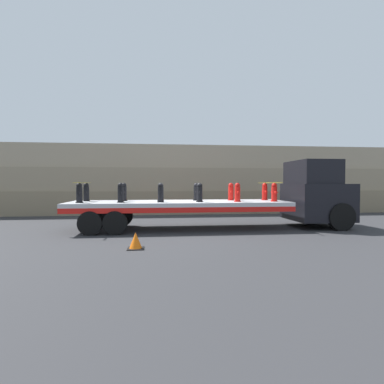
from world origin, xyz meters
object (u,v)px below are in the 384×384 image
(fire_hydrant_black_near_0, at_px, (79,193))
(truck_cab, at_px, (317,194))
(fire_hydrant_red_far_5, at_px, (265,192))
(fire_hydrant_black_far_3, at_px, (196,192))
(fire_hydrant_black_near_2, at_px, (161,193))
(fire_hydrant_black_near_3, at_px, (200,193))
(fire_hydrant_black_far_0, at_px, (86,192))
(fire_hydrant_red_far_4, at_px, (231,192))
(flatbed_trailer, at_px, (166,206))
(fire_hydrant_black_far_2, at_px, (161,192))
(fire_hydrant_red_near_4, at_px, (237,193))
(fire_hydrant_black_far_1, at_px, (124,192))
(fire_hydrant_black_near_1, at_px, (121,193))
(traffic_cone, at_px, (136,241))
(fire_hydrant_red_near_5, at_px, (274,192))

(fire_hydrant_black_near_0, bearing_deg, truck_cab, 3.19)
(fire_hydrant_red_far_5, bearing_deg, fire_hydrant_black_far_3, 180.00)
(fire_hydrant_black_near_2, xyz_separation_m, fire_hydrant_black_near_3, (1.58, 0.00, 0.00))
(fire_hydrant_black_far_0, relative_size, fire_hydrant_black_far_3, 1.00)
(fire_hydrant_black_far_3, bearing_deg, fire_hydrant_black_far_0, 180.00)
(fire_hydrant_red_far_4, bearing_deg, fire_hydrant_black_near_0, -169.87)
(truck_cab, height_order, fire_hydrant_red_far_4, truck_cab)
(truck_cab, xyz_separation_m, flatbed_trailer, (-6.75, 0.00, -0.49))
(fire_hydrant_black_far_2, bearing_deg, fire_hydrant_red_near_4, -19.66)
(fire_hydrant_black_near_0, bearing_deg, fire_hydrant_red_far_4, 10.13)
(flatbed_trailer, bearing_deg, fire_hydrant_black_near_0, -170.52)
(fire_hydrant_black_near_2, distance_m, fire_hydrant_black_far_3, 1.94)
(fire_hydrant_black_far_1, xyz_separation_m, fire_hydrant_black_far_2, (1.58, 0.00, 0.00))
(fire_hydrant_black_near_2, relative_size, fire_hydrant_black_near_3, 1.00)
(fire_hydrant_black_far_0, height_order, fire_hydrant_red_near_4, same)
(fire_hydrant_black_far_1, bearing_deg, fire_hydrant_black_near_2, -35.54)
(fire_hydrant_black_near_0, relative_size, fire_hydrant_black_near_1, 1.00)
(fire_hydrant_black_near_0, xyz_separation_m, fire_hydrant_black_far_1, (1.58, 1.13, 0.00))
(fire_hydrant_black_far_2, bearing_deg, truck_cab, -4.63)
(fire_hydrant_black_near_0, relative_size, traffic_cone, 1.59)
(fire_hydrant_black_far_3, bearing_deg, fire_hydrant_black_near_1, -160.34)
(fire_hydrant_black_far_2, height_order, fire_hydrant_black_far_3, same)
(fire_hydrant_black_near_3, height_order, fire_hydrant_red_far_4, same)
(truck_cab, relative_size, fire_hydrant_black_far_1, 3.76)
(fire_hydrant_red_near_5, height_order, traffic_cone, fire_hydrant_red_near_5)
(fire_hydrant_black_near_1, bearing_deg, fire_hydrant_red_far_5, 10.13)
(fire_hydrant_black_far_0, distance_m, fire_hydrant_black_near_3, 4.87)
(truck_cab, distance_m, fire_hydrant_red_near_5, 2.30)
(fire_hydrant_black_near_3, bearing_deg, fire_hydrant_red_far_4, 35.54)
(fire_hydrant_black_far_2, xyz_separation_m, fire_hydrant_red_far_5, (4.74, 0.00, 0.00))
(flatbed_trailer, xyz_separation_m, fire_hydrant_black_near_3, (1.36, -0.56, 0.59))
(fire_hydrant_black_near_3, bearing_deg, traffic_cone, -126.41)
(fire_hydrant_black_near_0, height_order, fire_hydrant_red_far_4, same)
(fire_hydrant_red_near_4, bearing_deg, fire_hydrant_black_near_2, 180.00)
(fire_hydrant_black_near_2, bearing_deg, fire_hydrant_black_far_1, 144.46)
(truck_cab, bearing_deg, fire_hydrant_black_near_0, -176.81)
(fire_hydrant_black_near_0, height_order, fire_hydrant_black_near_2, same)
(flatbed_trailer, height_order, fire_hydrant_black_far_1, fire_hydrant_black_far_1)
(fire_hydrant_black_far_1, bearing_deg, fire_hydrant_black_near_3, -19.66)
(flatbed_trailer, height_order, fire_hydrant_black_far_2, fire_hydrant_black_far_2)
(flatbed_trailer, relative_size, fire_hydrant_black_far_3, 11.65)
(fire_hydrant_red_near_5, relative_size, fire_hydrant_red_far_5, 1.00)
(fire_hydrant_red_near_4, bearing_deg, fire_hydrant_black_far_1, 166.61)
(fire_hydrant_red_near_4, height_order, fire_hydrant_red_far_5, same)
(fire_hydrant_red_near_4, xyz_separation_m, fire_hydrant_red_near_5, (1.58, 0.00, 0.00))
(fire_hydrant_black_near_2, bearing_deg, fire_hydrant_black_near_3, 0.00)
(fire_hydrant_black_near_2, distance_m, fire_hydrant_red_near_4, 3.16)
(fire_hydrant_black_near_3, distance_m, fire_hydrant_red_far_4, 1.94)
(fire_hydrant_black_far_2, xyz_separation_m, fire_hydrant_black_far_3, (1.58, 0.00, 0.00))
(truck_cab, bearing_deg, fire_hydrant_black_near_2, -175.37)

